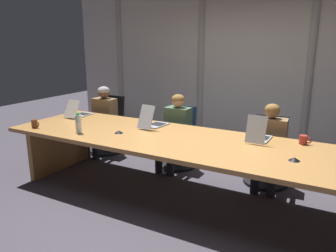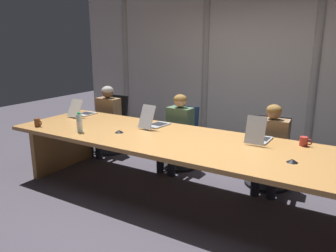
{
  "view_description": "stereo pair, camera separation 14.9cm",
  "coord_description": "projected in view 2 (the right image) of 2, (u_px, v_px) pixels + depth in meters",
  "views": [
    {
      "loc": [
        1.52,
        -3.35,
        1.88
      ],
      "look_at": [
        -0.39,
        0.13,
        0.86
      ],
      "focal_mm": 35.18,
      "sensor_mm": 36.0,
      "label": 1
    },
    {
      "loc": [
        1.65,
        -3.28,
        1.88
      ],
      "look_at": [
        -0.39,
        0.13,
        0.86
      ],
      "focal_mm": 35.18,
      "sensor_mm": 36.0,
      "label": 2
    }
  ],
  "objects": [
    {
      "name": "ground_plane",
      "position": [
        190.0,
        200.0,
        4.01
      ],
      "size": [
        14.95,
        14.95,
        0.0
      ],
      "primitive_type": "plane",
      "color": "#47424C"
    },
    {
      "name": "conference_table",
      "position": [
        191.0,
        152.0,
        3.86
      ],
      "size": [
        4.84,
        1.3,
        0.76
      ],
      "color": "#B77F42",
      "rests_on": "ground_plane"
    },
    {
      "name": "curtain_backdrop",
      "position": [
        256.0,
        68.0,
        5.63
      ],
      "size": [
        7.47,
        0.17,
        2.86
      ],
      "color": "beige",
      "rests_on": "ground_plane"
    },
    {
      "name": "laptop_left_end",
      "position": [
        82.0,
        112.0,
        5.13
      ],
      "size": [
        0.23,
        0.45,
        0.27
      ],
      "rotation": [
        0.0,
        0.0,
        1.6
      ],
      "color": "beige",
      "rests_on": "conference_table"
    },
    {
      "name": "laptop_left_mid",
      "position": [
        154.0,
        122.0,
        4.45
      ],
      "size": [
        0.26,
        0.48,
        0.32
      ],
      "rotation": [
        0.0,
        0.0,
        1.48
      ],
      "color": "#A8ADB7",
      "rests_on": "conference_table"
    },
    {
      "name": "laptop_center",
      "position": [
        259.0,
        137.0,
        3.78
      ],
      "size": [
        0.23,
        0.43,
        0.33
      ],
      "rotation": [
        0.0,
        0.0,
        1.55
      ],
      "color": "#A8ADB7",
      "rests_on": "conference_table"
    },
    {
      "name": "office_chair_left_end",
      "position": [
        112.0,
        131.0,
        5.8
      ],
      "size": [
        0.6,
        0.6,
        0.96
      ],
      "rotation": [
        0.0,
        0.0,
        -1.58
      ],
      "color": "black",
      "rests_on": "ground_plane"
    },
    {
      "name": "office_chair_left_mid",
      "position": [
        181.0,
        144.0,
        5.1
      ],
      "size": [
        0.6,
        0.6,
        0.91
      ],
      "rotation": [
        0.0,
        0.0,
        -1.43
      ],
      "color": "navy",
      "rests_on": "ground_plane"
    },
    {
      "name": "office_chair_center",
      "position": [
        269.0,
        160.0,
        4.43
      ],
      "size": [
        0.6,
        0.6,
        0.9
      ],
      "rotation": [
        0.0,
        0.0,
        -1.49
      ],
      "color": "#2D2D38",
      "rests_on": "ground_plane"
    },
    {
      "name": "person_left_end",
      "position": [
        105.0,
        116.0,
        5.59
      ],
      "size": [
        0.41,
        0.55,
        1.15
      ],
      "rotation": [
        0.0,
        0.0,
        -1.59
      ],
      "color": "olive",
      "rests_on": "ground_plane"
    },
    {
      "name": "person_left_mid",
      "position": [
        177.0,
        128.0,
        4.89
      ],
      "size": [
        0.4,
        0.56,
        1.12
      ],
      "rotation": [
        0.0,
        0.0,
        -1.63
      ],
      "color": "#4C6B4C",
      "rests_on": "ground_plane"
    },
    {
      "name": "person_center",
      "position": [
        270.0,
        142.0,
        4.21
      ],
      "size": [
        0.45,
        0.57,
        1.11
      ],
      "rotation": [
        0.0,
        0.0,
        -1.49
      ],
      "color": "olive",
      "rests_on": "ground_plane"
    },
    {
      "name": "water_bottle_primary",
      "position": [
        80.0,
        123.0,
        4.18
      ],
      "size": [
        0.07,
        0.07,
        0.25
      ],
      "color": "silver",
      "rests_on": "conference_table"
    },
    {
      "name": "coffee_mug_near",
      "position": [
        38.0,
        122.0,
        4.47
      ],
      "size": [
        0.13,
        0.08,
        0.11
      ],
      "color": "brown",
      "rests_on": "conference_table"
    },
    {
      "name": "coffee_mug_far",
      "position": [
        304.0,
        141.0,
        3.64
      ],
      "size": [
        0.14,
        0.09,
        0.1
      ],
      "color": "#B2332D",
      "rests_on": "conference_table"
    },
    {
      "name": "conference_mic_left_side",
      "position": [
        119.0,
        131.0,
        4.17
      ],
      "size": [
        0.11,
        0.11,
        0.03
      ],
      "primitive_type": "cone",
      "color": "black",
      "rests_on": "conference_table"
    },
    {
      "name": "conference_mic_middle",
      "position": [
        292.0,
        161.0,
        3.15
      ],
      "size": [
        0.11,
        0.11,
        0.03
      ],
      "primitive_type": "cone",
      "color": "black",
      "rests_on": "conference_table"
    }
  ]
}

